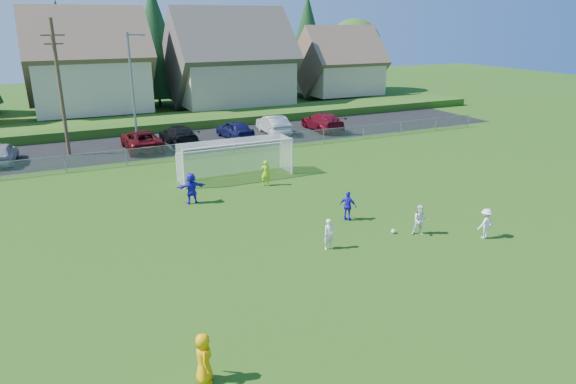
{
  "coord_description": "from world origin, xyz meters",
  "views": [
    {
      "loc": [
        -10.85,
        -14.66,
        9.89
      ],
      "look_at": [
        0.0,
        8.0,
        1.4
      ],
      "focal_mm": 32.0,
      "sensor_mm": 36.0,
      "label": 1
    }
  ],
  "objects_px": {
    "player_blue_b": "(191,188)",
    "player_blue_a": "(348,206)",
    "car_a": "(1,153)",
    "car_c": "(141,140)",
    "player_white_a": "(329,234)",
    "referee": "(204,358)",
    "soccer_ball": "(393,231)",
    "car_d": "(179,135)",
    "car_e": "(235,129)",
    "soccer_goal": "(235,153)",
    "car_g": "(322,122)",
    "player_white_c": "(486,223)",
    "player_white_b": "(420,220)",
    "goalkeeper": "(266,173)",
    "car_f": "(273,124)"
  },
  "relations": [
    {
      "from": "player_white_c",
      "to": "car_c",
      "type": "bearing_deg",
      "value": -70.42
    },
    {
      "from": "player_blue_b",
      "to": "soccer_goal",
      "type": "relative_size",
      "value": 0.24
    },
    {
      "from": "referee",
      "to": "car_f",
      "type": "bearing_deg",
      "value": -17.54
    },
    {
      "from": "player_white_b",
      "to": "car_a",
      "type": "relative_size",
      "value": 0.34
    },
    {
      "from": "soccer_ball",
      "to": "player_white_a",
      "type": "bearing_deg",
      "value": -177.24
    },
    {
      "from": "car_f",
      "to": "referee",
      "type": "bearing_deg",
      "value": 66.34
    },
    {
      "from": "player_white_b",
      "to": "car_c",
      "type": "height_order",
      "value": "car_c"
    },
    {
      "from": "goalkeeper",
      "to": "soccer_goal",
      "type": "relative_size",
      "value": 0.22
    },
    {
      "from": "car_c",
      "to": "car_d",
      "type": "distance_m",
      "value": 3.22
    },
    {
      "from": "player_blue_a",
      "to": "player_white_b",
      "type": "bearing_deg",
      "value": 176.13
    },
    {
      "from": "car_g",
      "to": "referee",
      "type": "bearing_deg",
      "value": 57.96
    },
    {
      "from": "soccer_goal",
      "to": "goalkeeper",
      "type": "bearing_deg",
      "value": -66.84
    },
    {
      "from": "soccer_ball",
      "to": "car_e",
      "type": "distance_m",
      "value": 23.16
    },
    {
      "from": "car_e",
      "to": "car_f",
      "type": "distance_m",
      "value": 3.86
    },
    {
      "from": "goalkeeper",
      "to": "car_g",
      "type": "relative_size",
      "value": 0.29
    },
    {
      "from": "soccer_ball",
      "to": "player_white_a",
      "type": "distance_m",
      "value": 3.77
    },
    {
      "from": "player_blue_a",
      "to": "car_a",
      "type": "bearing_deg",
      "value": 1.76
    },
    {
      "from": "soccer_goal",
      "to": "car_g",
      "type": "bearing_deg",
      "value": 40.34
    },
    {
      "from": "referee",
      "to": "player_blue_b",
      "type": "distance_m",
      "value": 15.37
    },
    {
      "from": "soccer_ball",
      "to": "player_blue_a",
      "type": "distance_m",
      "value": 2.76
    },
    {
      "from": "player_white_a",
      "to": "car_g",
      "type": "height_order",
      "value": "car_g"
    },
    {
      "from": "soccer_ball",
      "to": "car_d",
      "type": "relative_size",
      "value": 0.04
    },
    {
      "from": "player_white_a",
      "to": "car_e",
      "type": "xyz_separation_m",
      "value": [
        3.99,
        23.33,
        0.07
      ]
    },
    {
      "from": "player_white_a",
      "to": "car_d",
      "type": "xyz_separation_m",
      "value": [
        -0.97,
        23.31,
        0.05
      ]
    },
    {
      "from": "player_blue_b",
      "to": "player_blue_a",
      "type": "bearing_deg",
      "value": 140.97
    },
    {
      "from": "goalkeeper",
      "to": "car_c",
      "type": "xyz_separation_m",
      "value": [
        -5.23,
        12.84,
        -0.02
      ]
    },
    {
      "from": "player_white_c",
      "to": "soccer_ball",
      "type": "bearing_deg",
      "value": -37.76
    },
    {
      "from": "referee",
      "to": "car_d",
      "type": "xyz_separation_m",
      "value": [
        6.74,
        29.58,
        -0.01
      ]
    },
    {
      "from": "referee",
      "to": "player_white_c",
      "type": "bearing_deg",
      "value": -64.69
    },
    {
      "from": "player_white_a",
      "to": "car_c",
      "type": "height_order",
      "value": "car_c"
    },
    {
      "from": "car_f",
      "to": "soccer_goal",
      "type": "distance_m",
      "value": 13.8
    },
    {
      "from": "car_c",
      "to": "car_d",
      "type": "height_order",
      "value": "car_c"
    },
    {
      "from": "car_a",
      "to": "soccer_goal",
      "type": "height_order",
      "value": "soccer_goal"
    },
    {
      "from": "car_a",
      "to": "car_c",
      "type": "xyz_separation_m",
      "value": [
        9.85,
        -0.09,
        0.02
      ]
    },
    {
      "from": "player_blue_b",
      "to": "goalkeeper",
      "type": "relative_size",
      "value": 1.1
    },
    {
      "from": "soccer_ball",
      "to": "car_g",
      "type": "relative_size",
      "value": 0.04
    },
    {
      "from": "player_blue_a",
      "to": "car_d",
      "type": "bearing_deg",
      "value": -27.89
    },
    {
      "from": "car_e",
      "to": "soccer_goal",
      "type": "bearing_deg",
      "value": 63.44
    },
    {
      "from": "car_d",
      "to": "soccer_goal",
      "type": "distance_m",
      "value": 11.02
    },
    {
      "from": "player_white_a",
      "to": "car_a",
      "type": "xyz_separation_m",
      "value": [
        -13.97,
        22.75,
        0.05
      ]
    },
    {
      "from": "car_e",
      "to": "soccer_goal",
      "type": "relative_size",
      "value": 0.62
    },
    {
      "from": "goalkeeper",
      "to": "soccer_goal",
      "type": "distance_m",
      "value": 2.89
    },
    {
      "from": "player_white_b",
      "to": "car_a",
      "type": "height_order",
      "value": "car_a"
    },
    {
      "from": "car_e",
      "to": "player_white_a",
      "type": "bearing_deg",
      "value": 73.64
    },
    {
      "from": "player_white_c",
      "to": "goalkeeper",
      "type": "height_order",
      "value": "goalkeeper"
    },
    {
      "from": "goalkeeper",
      "to": "car_g",
      "type": "bearing_deg",
      "value": -109.95
    },
    {
      "from": "player_white_b",
      "to": "player_white_a",
      "type": "bearing_deg",
      "value": -157.61
    },
    {
      "from": "soccer_ball",
      "to": "referee",
      "type": "bearing_deg",
      "value": -150.56
    },
    {
      "from": "soccer_goal",
      "to": "car_c",
      "type": "bearing_deg",
      "value": 111.91
    },
    {
      "from": "player_blue_b",
      "to": "car_e",
      "type": "distance_m",
      "value": 16.7
    }
  ]
}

